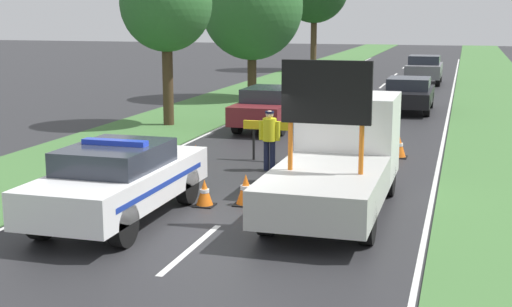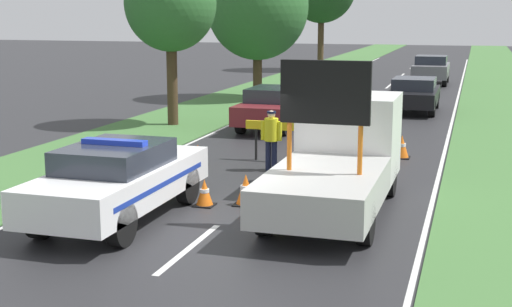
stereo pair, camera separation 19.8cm
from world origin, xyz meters
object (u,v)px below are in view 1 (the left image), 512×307
object	(u,v)px
queued_car_hatch_blue	(334,78)
roadside_tree_mid_left	(252,6)
pedestrian_civilian	(305,130)
police_officer	(269,135)
queued_car_suv_grey	(424,69)
queued_car_wagon_maroon	(270,107)
roadside_tree_near_left	(166,4)
police_car	(119,179)
traffic_cone_centre_front	(399,146)
work_truck	(340,156)
traffic_cone_near_truck	(196,155)
road_barrier	(295,129)
traffic_cone_behind_barrier	(246,190)
queued_car_sedan_black	(409,94)
traffic_cone_near_police	(205,193)

from	to	relation	value
queued_car_hatch_blue	roadside_tree_mid_left	distance (m)	6.04
pedestrian_civilian	police_officer	bearing A→B (deg)	-167.55
queued_car_hatch_blue	queued_car_suv_grey	xyz separation A→B (m)	(4.08, 5.98, 0.13)
pedestrian_civilian	queued_car_hatch_blue	world-z (taller)	pedestrian_civilian
queued_car_wagon_maroon	roadside_tree_near_left	size ratio (longest dim) A/B	0.77
police_car	traffic_cone_centre_front	bearing A→B (deg)	53.89
traffic_cone_centre_front	queued_car_suv_grey	distance (m)	21.72
work_truck	traffic_cone_near_truck	xyz separation A→B (m)	(-4.29, 2.91, -0.79)
road_barrier	police_officer	xyz separation A→B (m)	(-0.39, -1.18, 0.02)
roadside_tree_mid_left	queued_car_suv_grey	bearing A→B (deg)	53.10
work_truck	queued_car_suv_grey	distance (m)	27.22
road_barrier	traffic_cone_centre_front	bearing A→B (deg)	28.50
queued_car_hatch_blue	roadside_tree_near_left	distance (m)	13.22
police_officer	traffic_cone_behind_barrier	bearing A→B (deg)	80.96
pedestrian_civilian	roadside_tree_near_left	distance (m)	9.21
roadside_tree_near_left	work_truck	bearing A→B (deg)	-49.70
work_truck	queued_car_wagon_maroon	distance (m)	10.31
road_barrier	pedestrian_civilian	size ratio (longest dim) A/B	1.61
traffic_cone_behind_barrier	queued_car_sedan_black	size ratio (longest dim) A/B	0.15
pedestrian_civilian	traffic_cone_centre_front	distance (m)	3.27
traffic_cone_centre_front	queued_car_suv_grey	bearing A→B (deg)	91.49
pedestrian_civilian	traffic_cone_behind_barrier	distance (m)	3.71
queued_car_wagon_maroon	traffic_cone_behind_barrier	bearing A→B (deg)	102.40
police_officer	roadside_tree_near_left	distance (m)	8.85
police_officer	roadside_tree_mid_left	xyz separation A→B (m)	(-4.82, 14.60, 3.33)
traffic_cone_near_police	roadside_tree_mid_left	xyz separation A→B (m)	(-4.43, 18.30, 3.97)
police_officer	roadside_tree_mid_left	distance (m)	15.74
work_truck	roadside_tree_mid_left	size ratio (longest dim) A/B	0.83
traffic_cone_centre_front	traffic_cone_near_truck	xyz separation A→B (m)	(-5.03, -2.60, -0.04)
queued_car_hatch_blue	roadside_tree_mid_left	size ratio (longest dim) A/B	0.60
road_barrier	traffic_cone_behind_barrier	world-z (taller)	road_barrier
queued_car_suv_grey	roadside_tree_near_left	bearing A→B (deg)	66.55
queued_car_sedan_black	roadside_tree_mid_left	size ratio (longest dim) A/B	0.64
traffic_cone_centre_front	traffic_cone_near_police	bearing A→B (deg)	-118.51
traffic_cone_near_police	queued_car_hatch_blue	size ratio (longest dim) A/B	0.14
traffic_cone_behind_barrier	roadside_tree_mid_left	size ratio (longest dim) A/B	0.10
queued_car_wagon_maroon	roadside_tree_near_left	distance (m)	5.07
work_truck	queued_car_hatch_blue	size ratio (longest dim) A/B	1.37
police_officer	traffic_cone_near_police	xyz separation A→B (m)	(-0.39, -3.70, -0.64)
police_officer	road_barrier	bearing A→B (deg)	-124.02
police_car	queued_car_suv_grey	bearing A→B (deg)	77.02
roadside_tree_near_left	queued_car_wagon_maroon	bearing A→B (deg)	6.16
police_officer	pedestrian_civilian	xyz separation A→B (m)	(0.87, 0.25, 0.13)
work_truck	queued_car_suv_grey	xyz separation A→B (m)	(0.17, 27.22, -0.21)
work_truck	queued_car_sedan_black	distance (m)	15.25
work_truck	queued_car_wagon_maroon	world-z (taller)	work_truck
roadside_tree_near_left	roadside_tree_mid_left	xyz separation A→B (m)	(0.59, 8.45, -0.01)
traffic_cone_behind_barrier	roadside_tree_near_left	xyz separation A→B (m)	(-5.82, 9.52, 3.94)
police_officer	roadside_tree_mid_left	world-z (taller)	roadside_tree_mid_left
pedestrian_civilian	road_barrier	bearing A→B (deg)	114.31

